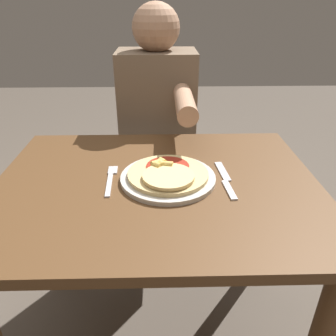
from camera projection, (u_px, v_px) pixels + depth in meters
The scene contains 6 objects.
dining_table at pixel (157, 218), 1.02m from camera, with size 0.95×0.73×0.72m.
plate at pixel (168, 178), 0.97m from camera, with size 0.28×0.28×0.01m.
pizza at pixel (168, 173), 0.95m from camera, with size 0.24×0.24×0.04m.
fork at pixel (111, 178), 0.97m from camera, with size 0.03×0.18×0.00m.
knife at pixel (226, 180), 0.96m from camera, with size 0.03×0.22×0.00m.
person_diner at pixel (159, 126), 1.47m from camera, with size 0.33×0.52×1.19m.
Camera 1 is at (0.01, -0.83, 1.21)m, focal length 35.00 mm.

